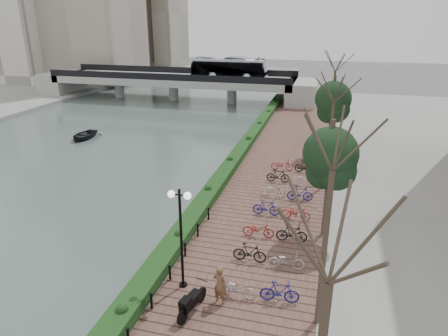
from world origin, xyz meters
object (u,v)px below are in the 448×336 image
(pedestrian, at_px, (220,285))
(boat, at_px, (84,135))
(lamppost, at_px, (180,218))
(motorcycle, at_px, (192,301))

(pedestrian, height_order, boat, pedestrian)
(lamppost, bearing_deg, motorcycle, -57.73)
(pedestrian, bearing_deg, motorcycle, 60.55)
(motorcycle, height_order, pedestrian, pedestrian)
(motorcycle, xyz_separation_m, pedestrian, (0.93, 0.88, 0.31))
(lamppost, xyz_separation_m, motorcycle, (0.96, -1.52, -2.85))
(boat, bearing_deg, lamppost, -48.23)
(lamppost, relative_size, motorcycle, 2.64)
(lamppost, relative_size, boat, 1.26)
(lamppost, height_order, pedestrian, lamppost)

